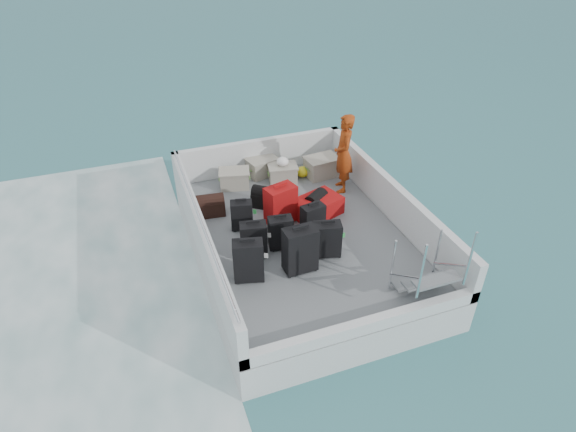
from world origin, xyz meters
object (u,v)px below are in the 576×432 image
(suitcase_1, at_px, (254,241))
(suitcase_2, at_px, (242,216))
(suitcase_3, at_px, (300,250))
(passenger, at_px, (344,154))
(suitcase_0, at_px, (248,261))
(crate_1, at_px, (262,167))
(suitcase_4, at_px, (280,233))
(crate_0, at_px, (235,179))
(suitcase_6, at_px, (327,240))
(crate_2, at_px, (283,174))
(crate_3, at_px, (322,167))
(suitcase_7, at_px, (313,219))
(suitcase_5, at_px, (281,205))
(suitcase_8, at_px, (317,207))

(suitcase_1, distance_m, suitcase_2, 0.82)
(suitcase_3, relative_size, passenger, 0.49)
(suitcase_0, relative_size, crate_1, 1.21)
(suitcase_4, bearing_deg, crate_0, 103.48)
(crate_1, distance_m, passenger, 1.81)
(suitcase_6, xyz_separation_m, passenger, (1.14, 1.83, 0.48))
(suitcase_2, relative_size, passenger, 0.35)
(suitcase_3, relative_size, crate_2, 1.40)
(suitcase_6, distance_m, crate_3, 2.66)
(suitcase_7, bearing_deg, passenger, 35.67)
(suitcase_7, bearing_deg, suitcase_2, 143.02)
(suitcase_1, height_order, suitcase_6, suitcase_1)
(suitcase_4, distance_m, crate_2, 2.22)
(suitcase_5, distance_m, suitcase_7, 0.65)
(suitcase_6, relative_size, passenger, 0.39)
(suitcase_1, distance_m, suitcase_5, 1.06)
(suitcase_0, xyz_separation_m, crate_3, (2.34, 2.61, -0.16))
(suitcase_0, relative_size, suitcase_4, 1.20)
(suitcase_0, relative_size, crate_3, 1.09)
(suitcase_6, distance_m, crate_1, 2.94)
(suitcase_1, height_order, suitcase_2, suitcase_1)
(suitcase_1, relative_size, crate_3, 0.98)
(suitcase_4, distance_m, suitcase_8, 1.19)
(suitcase_0, xyz_separation_m, suitcase_4, (0.72, 0.59, -0.06))
(suitcase_0, bearing_deg, suitcase_7, 43.92)
(crate_3, bearing_deg, crate_1, 158.13)
(suitcase_0, distance_m, suitcase_7, 1.59)
(suitcase_2, height_order, crate_0, suitcase_2)
(suitcase_5, distance_m, crate_0, 1.58)
(crate_1, bearing_deg, suitcase_4, -100.69)
(suitcase_5, height_order, crate_0, suitcase_5)
(suitcase_4, distance_m, suitcase_6, 0.78)
(suitcase_7, bearing_deg, suitcase_0, -161.13)
(suitcase_6, height_order, suitcase_7, suitcase_6)
(suitcase_8, distance_m, crate_0, 1.89)
(suitcase_7, xyz_separation_m, crate_0, (-0.87, 1.99, -0.11))
(suitcase_8, bearing_deg, suitcase_2, 69.61)
(suitcase_2, height_order, suitcase_4, suitcase_4)
(suitcase_7, xyz_separation_m, suitcase_8, (0.30, 0.50, -0.11))
(suitcase_2, relative_size, suitcase_8, 0.63)
(suitcase_5, bearing_deg, suitcase_2, 159.33)
(suitcase_0, height_order, crate_3, suitcase_0)
(passenger, bearing_deg, suitcase_0, -35.92)
(suitcase_3, relative_size, suitcase_6, 1.26)
(crate_3, bearing_deg, suitcase_4, -128.70)
(suitcase_3, bearing_deg, passenger, 48.34)
(crate_3, bearing_deg, suitcase_1, -135.07)
(crate_2, bearing_deg, suitcase_8, -82.60)
(crate_2, xyz_separation_m, crate_3, (0.84, -0.06, 0.03))
(suitcase_8, distance_m, crate_3, 1.48)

